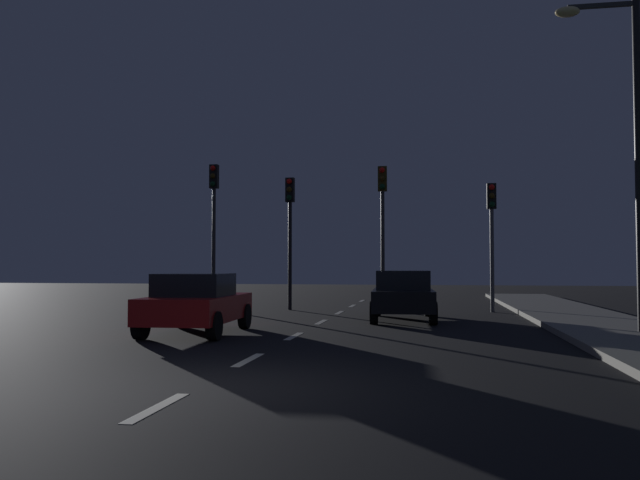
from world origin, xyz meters
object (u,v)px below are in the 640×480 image
traffic_signal_far_left (214,209)px  car_stopped_ahead (403,295)px  street_lamp_right (626,135)px  car_adjacent_lane (196,303)px  traffic_signal_far_right (492,221)px  traffic_signal_center_right (383,210)px  traffic_signal_center_left (290,217)px

traffic_signal_far_left → car_stopped_ahead: size_ratio=1.29×
traffic_signal_far_left → car_stopped_ahead: traffic_signal_far_left is taller
street_lamp_right → car_adjacent_lane: bearing=-175.2°
traffic_signal_far_right → street_lamp_right: 8.19m
traffic_signal_center_right → traffic_signal_center_left: bearing=-180.0°
traffic_signal_far_left → traffic_signal_center_left: 2.97m
traffic_signal_center_right → traffic_signal_far_left: bearing=180.0°
traffic_signal_far_left → traffic_signal_far_right: 10.21m
traffic_signal_center_left → street_lamp_right: 12.33m
traffic_signal_far_left → traffic_signal_far_right: bearing=-0.0°
traffic_signal_center_left → car_stopped_ahead: size_ratio=1.15×
traffic_signal_center_left → traffic_signal_far_right: (7.25, -0.00, -0.24)m
traffic_signal_center_left → traffic_signal_far_right: traffic_signal_center_left is taller
traffic_signal_far_right → street_lamp_right: size_ratio=0.58×
traffic_signal_center_right → car_adjacent_lane: traffic_signal_center_right is taller
traffic_signal_center_right → car_adjacent_lane: 9.83m
car_stopped_ahead → street_lamp_right: 7.59m
traffic_signal_far_left → traffic_signal_center_right: 6.37m
traffic_signal_center_left → traffic_signal_far_right: 7.25m
traffic_signal_center_left → car_stopped_ahead: bearing=-41.7°
traffic_signal_center_left → street_lamp_right: (9.53, -7.74, 1.19)m
car_stopped_ahead → street_lamp_right: (5.23, -3.92, 3.87)m
traffic_signal_far_right → traffic_signal_far_left: bearing=180.0°
traffic_signal_center_left → car_adjacent_lane: (-0.42, -8.57, -2.69)m
street_lamp_right → traffic_signal_far_left: bearing=148.2°
car_stopped_ahead → traffic_signal_center_left: bearing=138.3°
car_stopped_ahead → street_lamp_right: street_lamp_right is taller
car_adjacent_lane → street_lamp_right: (9.94, 0.83, 3.88)m
car_adjacent_lane → traffic_signal_far_left: bearing=106.4°
traffic_signal_far_left → car_adjacent_lane: bearing=-73.6°
car_stopped_ahead → traffic_signal_far_left: bearing=152.1°
traffic_signal_center_right → traffic_signal_far_right: bearing=-0.0°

